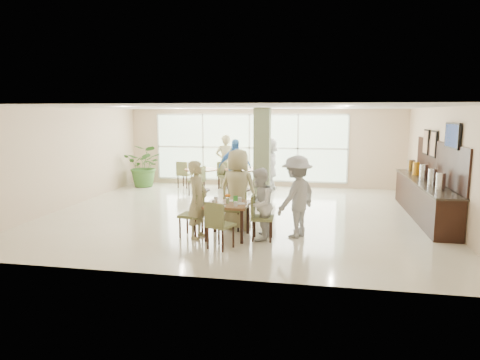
% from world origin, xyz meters
% --- Properties ---
extents(ground, '(10.00, 10.00, 0.00)m').
position_xyz_m(ground, '(0.00, 0.00, 0.00)').
color(ground, beige).
rests_on(ground, ground).
extents(room_shell, '(10.00, 10.00, 10.00)m').
position_xyz_m(room_shell, '(0.00, 0.00, 1.70)').
color(room_shell, white).
rests_on(room_shell, ground).
extents(window_bank, '(7.00, 0.04, 7.00)m').
position_xyz_m(window_bank, '(-0.50, 4.46, 1.40)').
color(window_bank, silver).
rests_on(window_bank, ground).
extents(column, '(0.45, 0.45, 2.80)m').
position_xyz_m(column, '(0.40, 1.20, 1.40)').
color(column, '#6A714F').
rests_on(column, ground).
extents(main_table, '(0.90, 0.90, 0.75)m').
position_xyz_m(main_table, '(0.12, -2.20, 0.65)').
color(main_table, brown).
rests_on(main_table, ground).
extents(round_table_left, '(1.13, 1.13, 0.75)m').
position_xyz_m(round_table_left, '(-1.98, 3.17, 0.58)').
color(round_table_left, brown).
rests_on(round_table_left, ground).
extents(round_table_right, '(1.20, 1.20, 0.75)m').
position_xyz_m(round_table_right, '(-0.60, 3.47, 0.59)').
color(round_table_right, brown).
rests_on(round_table_right, ground).
extents(chairs_main_table, '(2.04, 2.01, 0.95)m').
position_xyz_m(chairs_main_table, '(0.11, -2.25, 0.47)').
color(chairs_main_table, olive).
rests_on(chairs_main_table, ground).
extents(chairs_table_left, '(2.11, 1.89, 0.95)m').
position_xyz_m(chairs_table_left, '(-1.93, 3.16, 0.47)').
color(chairs_table_left, olive).
rests_on(chairs_table_left, ground).
extents(chairs_table_right, '(1.97, 1.69, 0.95)m').
position_xyz_m(chairs_table_right, '(-0.54, 3.45, 0.47)').
color(chairs_table_right, olive).
rests_on(chairs_table_right, ground).
extents(tabletop_clutter, '(0.72, 0.78, 0.21)m').
position_xyz_m(tabletop_clutter, '(0.14, -2.21, 0.81)').
color(tabletop_clutter, white).
rests_on(tabletop_clutter, main_table).
extents(buffet_counter, '(0.64, 4.70, 1.95)m').
position_xyz_m(buffet_counter, '(4.70, 0.51, 0.55)').
color(buffet_counter, black).
rests_on(buffet_counter, ground).
extents(wall_tv, '(0.06, 1.00, 0.58)m').
position_xyz_m(wall_tv, '(4.94, -0.60, 2.15)').
color(wall_tv, black).
rests_on(wall_tv, ground).
extents(framed_art_a, '(0.05, 0.55, 0.70)m').
position_xyz_m(framed_art_a, '(4.95, 1.00, 1.85)').
color(framed_art_a, black).
rests_on(framed_art_a, ground).
extents(framed_art_b, '(0.05, 0.55, 0.70)m').
position_xyz_m(framed_art_b, '(4.95, 1.80, 1.85)').
color(framed_art_b, black).
rests_on(framed_art_b, ground).
extents(potted_plant, '(1.40, 1.40, 1.53)m').
position_xyz_m(potted_plant, '(-4.19, 3.57, 0.76)').
color(potted_plant, '#3B6B2A').
rests_on(potted_plant, ground).
extents(teen_left, '(0.47, 0.65, 1.66)m').
position_xyz_m(teen_left, '(-0.51, -2.32, 0.83)').
color(teen_left, tan).
rests_on(teen_left, ground).
extents(teen_far, '(1.00, 0.71, 1.85)m').
position_xyz_m(teen_far, '(0.21, -1.51, 0.93)').
color(teen_far, tan).
rests_on(teen_far, ground).
extents(teen_right, '(0.62, 0.78, 1.53)m').
position_xyz_m(teen_right, '(0.80, -2.24, 0.76)').
color(teen_right, white).
rests_on(teen_right, ground).
extents(teen_standing, '(1.16, 1.32, 1.77)m').
position_xyz_m(teen_standing, '(1.56, -1.87, 0.88)').
color(teen_standing, '#A5A6A8').
rests_on(teen_standing, ground).
extents(adult_a, '(1.20, 0.89, 1.82)m').
position_xyz_m(adult_a, '(-0.70, 2.70, 0.91)').
color(adult_a, '#4685D2').
rests_on(adult_a, ground).
extents(adult_b, '(0.96, 1.77, 1.82)m').
position_xyz_m(adult_b, '(0.37, 3.43, 0.91)').
color(adult_b, white).
rests_on(adult_b, ground).
extents(adult_standing, '(0.79, 0.61, 1.91)m').
position_xyz_m(adult_standing, '(-1.24, 3.76, 0.95)').
color(adult_standing, tan).
rests_on(adult_standing, ground).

